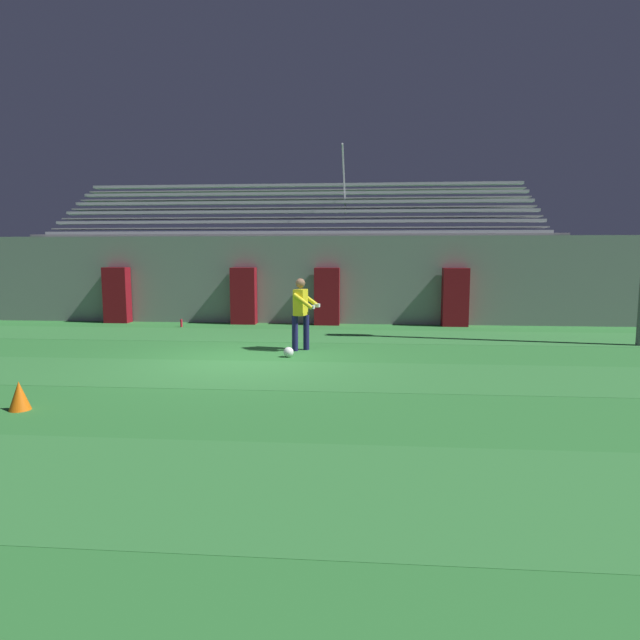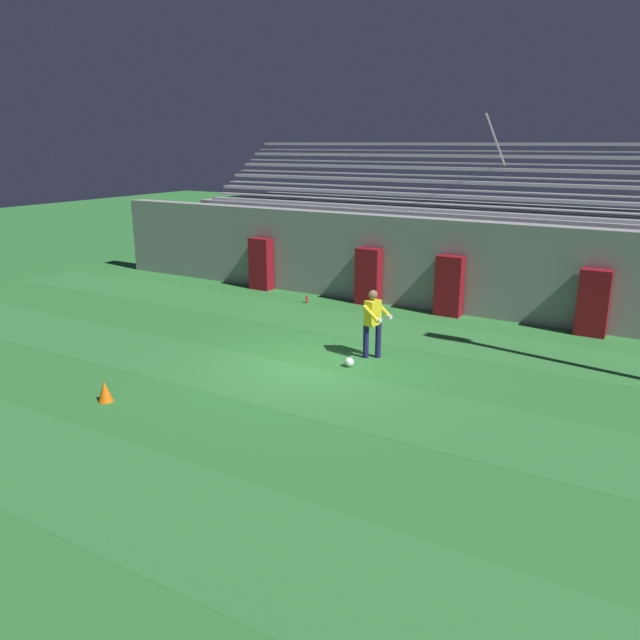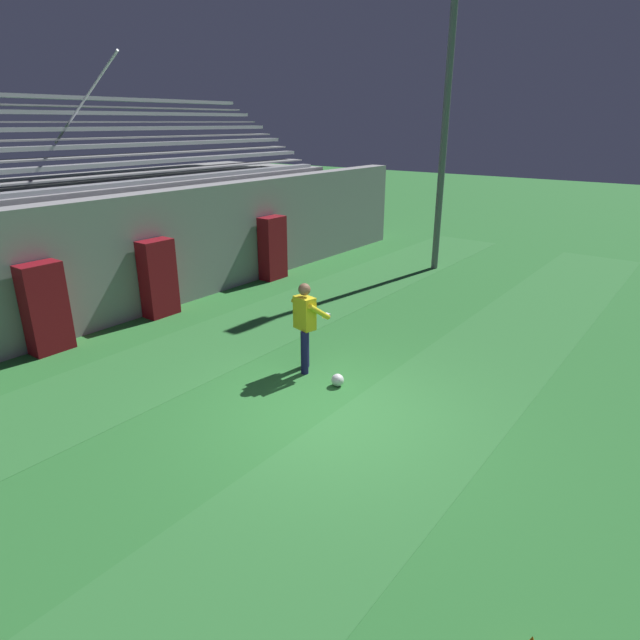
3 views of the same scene
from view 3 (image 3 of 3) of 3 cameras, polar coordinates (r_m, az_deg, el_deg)
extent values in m
plane|color=#2D7533|center=(8.53, 1.13, -10.10)|extent=(80.00, 80.00, 0.00)
cube|color=#337A38|center=(7.99, 8.28, -12.62)|extent=(28.00, 2.40, 0.01)
cube|color=#337A38|center=(10.80, -14.54, -3.90)|extent=(28.00, 2.40, 0.01)
cube|color=gray|center=(12.68, -23.42, 5.36)|extent=(24.00, 0.60, 2.80)
cube|color=maroon|center=(11.76, -27.26, 1.13)|extent=(0.79, 0.44, 1.80)
cube|color=maroon|center=(13.04, -16.86, 4.28)|extent=(0.79, 0.44, 1.80)
cube|color=maroon|center=(15.62, -5.07, 7.65)|extent=(0.79, 0.44, 1.80)
cube|color=gray|center=(15.04, -28.70, 6.88)|extent=(18.00, 4.60, 2.90)
cube|color=#A8AAB2|center=(13.07, -26.09, 12.35)|extent=(17.10, 0.36, 0.10)
cube|color=gray|center=(12.92, -25.50, 11.33)|extent=(17.10, 0.60, 0.04)
cube|color=#A8AAB2|center=(13.66, -27.77, 14.06)|extent=(17.10, 0.36, 0.10)
cube|color=gray|center=(13.50, -27.22, 13.10)|extent=(17.10, 0.60, 0.04)
cube|color=#A8AAB2|center=(14.27, -29.33, 15.61)|extent=(17.10, 0.36, 0.10)
cube|color=gray|center=(14.10, -28.81, 14.72)|extent=(17.10, 0.60, 0.04)
cube|color=#A8AAB2|center=(14.90, -30.78, 17.03)|extent=(17.10, 0.36, 0.10)
cube|color=gray|center=(14.72, -30.29, 16.19)|extent=(17.10, 0.60, 0.04)
cylinder|color=#A8AAB2|center=(15.17, -23.91, 20.58)|extent=(0.06, 3.33, 2.05)
cylinder|color=slate|center=(16.75, 13.17, 19.27)|extent=(0.20, 0.20, 8.28)
cylinder|color=#19194C|center=(9.94, -1.55, -2.81)|extent=(0.17, 0.17, 0.82)
cylinder|color=#19194C|center=(9.67, -1.66, -3.50)|extent=(0.17, 0.17, 0.82)
cube|color=yellow|center=(9.54, -1.65, 0.76)|extent=(0.32, 0.42, 0.60)
sphere|color=brown|center=(9.41, -1.68, 3.28)|extent=(0.22, 0.22, 0.22)
cylinder|color=yellow|center=(9.79, -1.89, 1.57)|extent=(0.49, 0.19, 0.37)
cylinder|color=yellow|center=(9.44, -0.08, 0.86)|extent=(0.49, 0.19, 0.37)
cube|color=silver|center=(9.92, -0.84, 1.05)|extent=(0.13, 0.13, 0.08)
cube|color=silver|center=(9.63, 0.68, 0.44)|extent=(0.13, 0.13, 0.08)
sphere|color=white|center=(9.35, 1.88, -6.42)|extent=(0.22, 0.22, 0.22)
camera|label=1|loc=(10.88, 71.93, -5.33)|focal=30.00mm
camera|label=2|loc=(15.05, 68.23, 10.60)|focal=35.00mm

